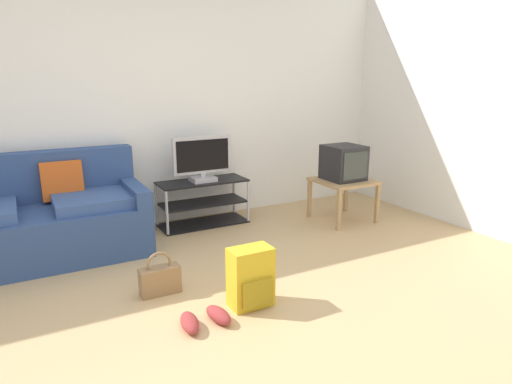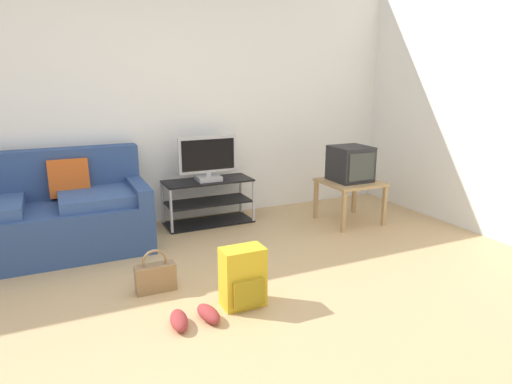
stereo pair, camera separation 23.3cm
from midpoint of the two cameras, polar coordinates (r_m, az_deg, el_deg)
The scene contains 11 objects.
ground_plane at distance 3.03m, azimuth -0.95°, elevation -17.30°, with size 9.00×9.80×0.02m, color tan.
wall_back at distance 4.92m, azimuth -12.89°, elevation 11.45°, with size 9.00×0.10×2.70m, color white.
wall_right at distance 5.19m, azimuth 27.63°, elevation 10.32°, with size 0.10×3.60×2.70m, color white.
couch at distance 4.48m, azimuth -24.10°, elevation -2.91°, with size 1.84×0.88×0.91m.
tv_stand at distance 4.94m, azimuth -4.75°, elevation -1.26°, with size 0.96×0.40×0.49m.
flat_tv at distance 4.81m, azimuth -4.78°, elevation 4.20°, with size 0.64×0.22×0.48m.
side_table at distance 5.07m, azimuth 13.19°, elevation 0.67°, with size 0.59×0.59×0.47m.
crt_tv at distance 5.03m, azimuth 13.24°, elevation 3.53°, with size 0.39×0.40×0.38m.
backpack at distance 3.21m, azimuth 0.44°, elevation -10.85°, with size 0.30×0.25×0.43m.
handbag at distance 3.51m, azimuth -10.80°, elevation -10.54°, with size 0.30×0.12×0.33m.
sneakers_pair at distance 3.08m, azimuth -5.69°, elevation -15.57°, with size 0.35×0.27×0.09m.
Camera 2 is at (-0.93, -2.41, 1.59)m, focal length 31.42 mm.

